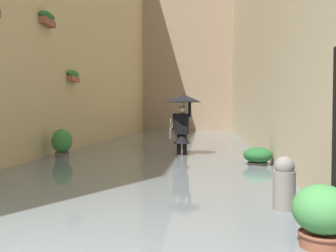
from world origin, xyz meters
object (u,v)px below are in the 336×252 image
Objects in this scene: person_wading at (183,113)px; potted_plant_near_left at (322,221)px; potted_plant_far_right at (62,144)px; mooring_bollard at (284,191)px; potted_plant_far_left at (258,158)px.

person_wading is 2.57× the size of potted_plant_near_left.
potted_plant_far_right is (3.26, 0.89, -0.86)m from person_wading.
person_wading reaches higher than potted_plant_near_left.
potted_plant_near_left is 0.89× the size of mooring_bollard.
potted_plant_far_right is 6.98m from mooring_bollard.
person_wading reaches higher than potted_plant_far_left.
mooring_bollard is (0.18, 4.01, 0.08)m from potted_plant_far_left.
potted_plant_far_left is 0.86× the size of potted_plant_near_left.
potted_plant_far_left is 0.76× the size of mooring_bollard.
mooring_bollard reaches higher than potted_plant_near_left.
potted_plant_far_right is 1.25× the size of potted_plant_near_left.
potted_plant_near_left is at bearing 104.13° from person_wading.
potted_plant_far_left is (-1.89, 1.77, -1.05)m from person_wading.
potted_plant_far_left is 0.69× the size of potted_plant_far_right.
mooring_bollard is (-4.97, 4.90, -0.12)m from potted_plant_far_right.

